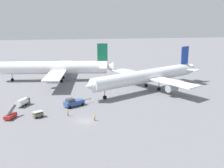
# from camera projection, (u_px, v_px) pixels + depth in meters

# --- Properties ---
(ground_plane) EXTENTS (600.00, 600.00, 0.00)m
(ground_plane) POSITION_uv_depth(u_px,v_px,m) (85.00, 121.00, 69.96)
(ground_plane) COLOR slate
(airliner_at_gate_left) EXTENTS (50.91, 46.78, 16.06)m
(airliner_at_gate_left) POSITION_uv_depth(u_px,v_px,m) (55.00, 68.00, 115.02)
(airliner_at_gate_left) COLOR white
(airliner_at_gate_left) RESTS_ON ground
(airliner_being_pushed) EXTENTS (49.53, 38.37, 15.13)m
(airliner_being_pushed) POSITION_uv_depth(u_px,v_px,m) (147.00, 76.00, 99.78)
(airliner_being_pushed) COLOR white
(airliner_being_pushed) RESTS_ON ground
(pushback_tug) EXTENTS (8.88, 5.82, 2.99)m
(pushback_tug) POSITION_uv_depth(u_px,v_px,m) (74.00, 102.00, 81.67)
(pushback_tug) COLOR #2D4C8C
(pushback_tug) RESTS_ON ground
(gse_fuel_bowser_stubby) EXTENTS (4.03, 5.20, 2.40)m
(gse_fuel_bowser_stubby) POSITION_uv_depth(u_px,v_px,m) (23.00, 102.00, 82.08)
(gse_fuel_bowser_stubby) COLOR silver
(gse_fuel_bowser_stubby) RESTS_ON ground
(gse_belt_loader_portside) EXTENTS (3.08, 5.04, 3.02)m
(gse_belt_loader_portside) POSITION_uv_depth(u_px,v_px,m) (11.00, 116.00, 71.70)
(gse_belt_loader_portside) COLOR red
(gse_belt_loader_portside) RESTS_ON ground
(gse_baggage_cart_near_cluster) EXTENTS (3.15, 2.74, 1.71)m
(gse_baggage_cart_near_cluster) POSITION_uv_depth(u_px,v_px,m) (38.00, 114.00, 72.52)
(gse_baggage_cart_near_cluster) COLOR #666B4C
(gse_baggage_cart_near_cluster) RESTS_ON ground
(ground_crew_marshaller_foreground) EXTENTS (0.36, 0.36, 1.70)m
(ground_crew_marshaller_foreground) POSITION_uv_depth(u_px,v_px,m) (68.00, 113.00, 73.63)
(ground_crew_marshaller_foreground) COLOR #4C4C51
(ground_crew_marshaller_foreground) RESTS_ON ground
(ground_crew_wing_walker_right) EXTENTS (0.45, 0.38, 1.56)m
(ground_crew_wing_walker_right) POSITION_uv_depth(u_px,v_px,m) (95.00, 118.00, 70.21)
(ground_crew_wing_walker_right) COLOR #4C4C51
(ground_crew_wing_walker_right) RESTS_ON ground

